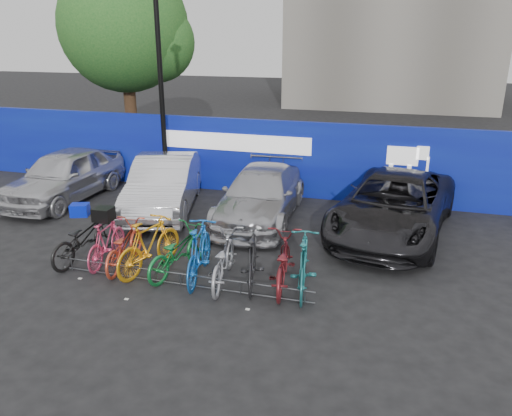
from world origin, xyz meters
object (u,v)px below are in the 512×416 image
at_px(bike_1, 106,242).
at_px(bike_6, 223,259).
at_px(bike_2, 124,245).
at_px(bike_4, 177,251).
at_px(bike_7, 252,259).
at_px(bike_9, 304,264).
at_px(bike_0, 83,238).
at_px(bike_3, 149,245).
at_px(bike_8, 282,262).
at_px(car_0, 64,175).
at_px(car_3, 394,205).
at_px(bike_rack, 180,279).
at_px(tree, 130,30).
at_px(bike_5, 199,252).
at_px(car_2, 261,195).
at_px(lamppost, 161,90).
at_px(car_1, 164,184).

relative_size(bike_1, bike_6, 0.85).
distance_m(bike_2, bike_4, 1.29).
bearing_deg(bike_7, bike_9, 168.81).
distance_m(bike_4, bike_6, 1.09).
bearing_deg(bike_0, bike_3, -175.84).
xyz_separation_m(bike_4, bike_8, (2.30, 0.06, 0.02)).
bearing_deg(bike_9, bike_6, -4.80).
bearing_deg(bike_3, bike_2, 10.33).
relative_size(car_0, car_3, 0.84).
bearing_deg(bike_9, bike_2, -8.77).
relative_size(bike_rack, bike_8, 2.75).
distance_m(tree, bike_5, 13.17).
bearing_deg(bike_6, car_2, -94.19).
relative_size(lamppost, car_0, 1.32).
bearing_deg(bike_6, car_3, -139.18).
bearing_deg(bike_9, bike_5, -6.72).
bearing_deg(bike_2, bike_1, -10.81).
bearing_deg(lamppost, bike_1, -78.00).
height_order(car_1, bike_9, car_1).
bearing_deg(bike_8, bike_9, 161.05).
relative_size(bike_5, bike_9, 1.02).
bearing_deg(bike_9, car_1, -46.06).
height_order(car_2, bike_2, car_2).
relative_size(car_2, bike_4, 2.46).
relative_size(car_0, bike_2, 2.45).
bearing_deg(bike_0, bike_8, -172.65).
relative_size(bike_1, bike_7, 0.90).
bearing_deg(bike_7, car_2, -89.71).
xyz_separation_m(bike_rack, bike_7, (1.40, 0.49, 0.41)).
bearing_deg(car_2, car_0, 178.06).
xyz_separation_m(bike_0, bike_6, (3.43, -0.17, -0.01)).
bearing_deg(bike_4, bike_5, -176.18).
height_order(bike_rack, car_3, car_3).
distance_m(tree, bike_9, 14.42).
height_order(lamppost, bike_2, lamppost).
height_order(tree, bike_rack, tree).
distance_m(car_3, bike_6, 5.04).
xyz_separation_m(car_3, bike_4, (-4.38, -3.67, -0.25)).
height_order(bike_rack, bike_1, bike_1).
relative_size(tree, bike_5, 3.83).
bearing_deg(car_1, bike_2, -93.04).
relative_size(bike_1, bike_2, 0.91).
relative_size(car_1, bike_0, 2.32).
xyz_separation_m(bike_1, bike_3, (1.11, -0.08, 0.09)).
relative_size(lamppost, car_1, 1.29).
distance_m(car_2, bike_9, 4.28).
height_order(car_1, bike_4, car_1).
bearing_deg(bike_2, bike_7, 172.37).
distance_m(bike_0, bike_2, 1.06).
bearing_deg(bike_7, tree, -64.10).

